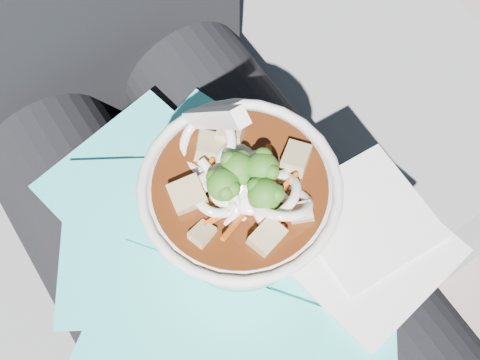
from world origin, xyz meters
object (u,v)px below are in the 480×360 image
stone_ledge (175,253)px  lap (222,264)px  plastic_bag (203,256)px  udon_bowl (240,203)px  person_body (175,188)px

stone_ledge → lap: size_ratio=2.08×
plastic_bag → udon_bowl: (0.04, 0.00, 0.07)m
udon_bowl → stone_ledge: bearing=96.1°
person_body → plastic_bag: bearing=-103.4°
lap → plastic_bag: (-0.02, -0.01, 0.08)m
lap → person_body: (0.00, 0.09, 0.02)m
lap → udon_bowl: udon_bowl is taller
person_body → plastic_bag: size_ratio=2.49×
plastic_bag → udon_bowl: bearing=1.3°
person_body → plastic_bag: person_body is taller
stone_ledge → udon_bowl: 0.49m
stone_ledge → plastic_bag: size_ratio=2.43×
lap → stone_ledge: bearing=90.0°
lap → person_body: person_body is taller
lap → udon_bowl: size_ratio=2.37×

